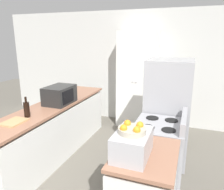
{
  "coord_description": "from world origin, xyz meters",
  "views": [
    {
      "loc": [
        1.24,
        -1.39,
        2.0
      ],
      "look_at": [
        0.0,
        1.97,
        1.05
      ],
      "focal_mm": 35.0,
      "sensor_mm": 36.0,
      "label": 1
    }
  ],
  "objects_px": {
    "stove": "(158,155)",
    "toaster_oven": "(132,144)",
    "wine_bottle": "(27,109)",
    "refrigerator": "(168,112)",
    "microwave": "(60,95)",
    "pantry_cabinet": "(137,80)",
    "fruit_bowl": "(132,129)"
  },
  "relations": [
    {
      "from": "wine_bottle",
      "to": "toaster_oven",
      "type": "height_order",
      "value": "wine_bottle"
    },
    {
      "from": "stove",
      "to": "wine_bottle",
      "type": "distance_m",
      "value": 1.91
    },
    {
      "from": "refrigerator",
      "to": "wine_bottle",
      "type": "height_order",
      "value": "refrigerator"
    },
    {
      "from": "wine_bottle",
      "to": "toaster_oven",
      "type": "bearing_deg",
      "value": -16.7
    },
    {
      "from": "refrigerator",
      "to": "fruit_bowl",
      "type": "distance_m",
      "value": 1.69
    },
    {
      "from": "fruit_bowl",
      "to": "microwave",
      "type": "bearing_deg",
      "value": 142.22
    },
    {
      "from": "microwave",
      "to": "pantry_cabinet",
      "type": "bearing_deg",
      "value": 61.96
    },
    {
      "from": "pantry_cabinet",
      "to": "toaster_oven",
      "type": "distance_m",
      "value": 3.0
    },
    {
      "from": "refrigerator",
      "to": "microwave",
      "type": "distance_m",
      "value": 1.81
    },
    {
      "from": "wine_bottle",
      "to": "stove",
      "type": "bearing_deg",
      "value": 12.11
    },
    {
      "from": "microwave",
      "to": "wine_bottle",
      "type": "height_order",
      "value": "microwave"
    },
    {
      "from": "refrigerator",
      "to": "wine_bottle",
      "type": "xyz_separation_m",
      "value": [
        -1.81,
        -1.14,
        0.19
      ]
    },
    {
      "from": "stove",
      "to": "wine_bottle",
      "type": "xyz_separation_m",
      "value": [
        -1.79,
        -0.38,
        0.56
      ]
    },
    {
      "from": "pantry_cabinet",
      "to": "refrigerator",
      "type": "height_order",
      "value": "pantry_cabinet"
    },
    {
      "from": "pantry_cabinet",
      "to": "toaster_oven",
      "type": "relative_size",
      "value": 4.71
    },
    {
      "from": "wine_bottle",
      "to": "toaster_oven",
      "type": "distance_m",
      "value": 1.73
    },
    {
      "from": "stove",
      "to": "fruit_bowl",
      "type": "relative_size",
      "value": 4.18
    },
    {
      "from": "toaster_oven",
      "to": "microwave",
      "type": "bearing_deg",
      "value": 142.54
    },
    {
      "from": "refrigerator",
      "to": "microwave",
      "type": "xyz_separation_m",
      "value": [
        -1.74,
        -0.42,
        0.23
      ]
    },
    {
      "from": "stove",
      "to": "microwave",
      "type": "relative_size",
      "value": 2.04
    },
    {
      "from": "pantry_cabinet",
      "to": "refrigerator",
      "type": "xyz_separation_m",
      "value": [
        0.83,
        -1.28,
        -0.24
      ]
    },
    {
      "from": "pantry_cabinet",
      "to": "fruit_bowl",
      "type": "distance_m",
      "value": 3.01
    },
    {
      "from": "stove",
      "to": "wine_bottle",
      "type": "bearing_deg",
      "value": -167.89
    },
    {
      "from": "pantry_cabinet",
      "to": "microwave",
      "type": "height_order",
      "value": "pantry_cabinet"
    },
    {
      "from": "microwave",
      "to": "fruit_bowl",
      "type": "xyz_separation_m",
      "value": [
        1.58,
        -1.23,
        0.12
      ]
    },
    {
      "from": "stove",
      "to": "toaster_oven",
      "type": "distance_m",
      "value": 1.06
    },
    {
      "from": "stove",
      "to": "wine_bottle",
      "type": "relative_size",
      "value": 3.66
    },
    {
      "from": "pantry_cabinet",
      "to": "wine_bottle",
      "type": "xyz_separation_m",
      "value": [
        -0.97,
        -2.42,
        -0.04
      ]
    },
    {
      "from": "refrigerator",
      "to": "stove",
      "type": "bearing_deg",
      "value": -91.46
    },
    {
      "from": "pantry_cabinet",
      "to": "refrigerator",
      "type": "relative_size",
      "value": 1.28
    },
    {
      "from": "refrigerator",
      "to": "microwave",
      "type": "height_order",
      "value": "refrigerator"
    },
    {
      "from": "pantry_cabinet",
      "to": "stove",
      "type": "relative_size",
      "value": 2.0
    }
  ]
}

